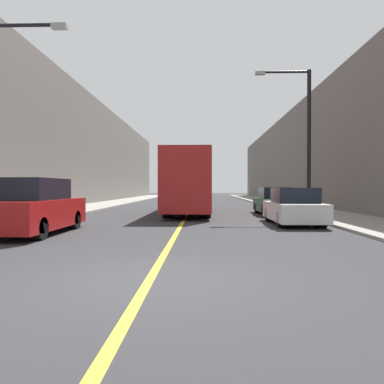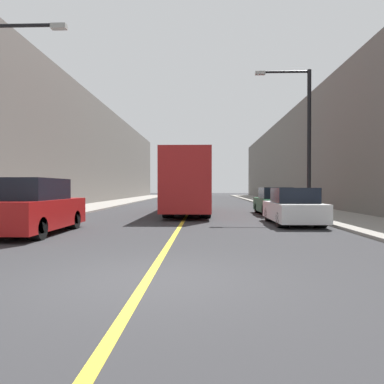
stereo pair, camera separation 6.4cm
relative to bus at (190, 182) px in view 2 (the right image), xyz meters
The scene contains 11 objects.
ground_plane 16.54m from the bus, 90.26° to the right, with size 200.00×200.00×0.00m, color #2D2D30.
sidewalk_left 15.75m from the bus, 119.89° to the left, with size 3.53×72.00×0.11m, color gray.
sidewalk_right 15.68m from the bus, 60.59° to the left, with size 3.53×72.00×0.11m, color gray.
building_row_left 18.12m from the bus, 130.44° to the left, with size 4.00×72.00×10.25m, color #66605B.
building_row_right 17.94m from the bus, 49.93° to the left, with size 4.00×72.00×9.18m, color #66605B.
road_center_line 13.69m from the bus, 90.32° to the left, with size 0.16×72.00×0.01m, color gold.
bus is the anchor object (origin of this frame).
parked_suv_left 11.47m from the bus, 114.54° to the right, with size 1.85×4.78×1.84m.
car_right_near 8.37m from the bus, 56.36° to the right, with size 1.84×4.34×1.53m.
car_right_mid 5.16m from the bus, 15.03° to the right, with size 1.77×4.69×1.55m.
street_lamp_right 7.30m from the bus, 30.24° to the right, with size 2.82×0.24×7.38m.
Camera 2 is at (0.95, -6.12, 1.54)m, focal length 35.00 mm.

